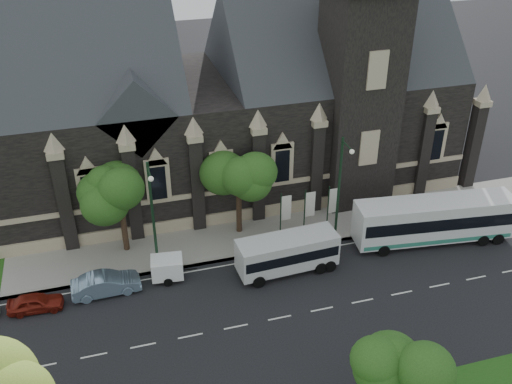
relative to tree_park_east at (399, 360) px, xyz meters
name	(u,v)px	position (x,y,z in m)	size (l,w,h in m)	color
ground	(236,327)	(-6.18, 9.32, -4.62)	(160.00, 160.00, 0.00)	black
sidewalk	(206,244)	(-6.18, 18.82, -4.54)	(80.00, 5.00, 0.15)	gray
museum	(237,99)	(-1.06, 28.10, 3.55)	(40.00, 17.70, 29.90)	black
tree_park_east	(399,360)	(0.00, 0.00, 0.00)	(3.40, 3.40, 6.28)	black
tree_walk_right	(240,167)	(-2.96, 20.04, 1.20)	(4.08, 4.08, 7.80)	black
tree_walk_left	(121,184)	(-11.97, 20.03, 1.12)	(3.91, 3.91, 7.64)	black
street_lamp_near	(340,186)	(3.82, 16.42, 0.49)	(0.36, 1.88, 9.00)	black
street_lamp_mid	(153,214)	(-10.18, 16.42, 0.49)	(0.36, 1.88, 9.00)	black
banner_flag_left	(284,211)	(0.11, 18.32, -2.24)	(0.90, 0.10, 4.00)	black
banner_flag_center	(308,207)	(2.11, 18.32, -2.24)	(0.90, 0.10, 4.00)	black
banner_flag_right	(332,203)	(4.11, 18.32, -2.24)	(0.90, 0.10, 4.00)	black
tour_coach	(434,220)	(11.12, 14.44, -2.64)	(12.72, 4.10, 3.64)	silver
shuttle_bus	(288,252)	(-1.06, 14.04, -2.98)	(7.46, 2.91, 2.84)	silver
box_trailer	(167,267)	(-9.64, 15.52, -3.64)	(3.32, 1.96, 1.73)	white
sedan	(106,284)	(-13.98, 15.14, -3.84)	(1.64, 4.71, 1.55)	#7692AB
car_far_red	(35,303)	(-18.66, 14.66, -4.00)	(1.46, 3.64, 1.24)	maroon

